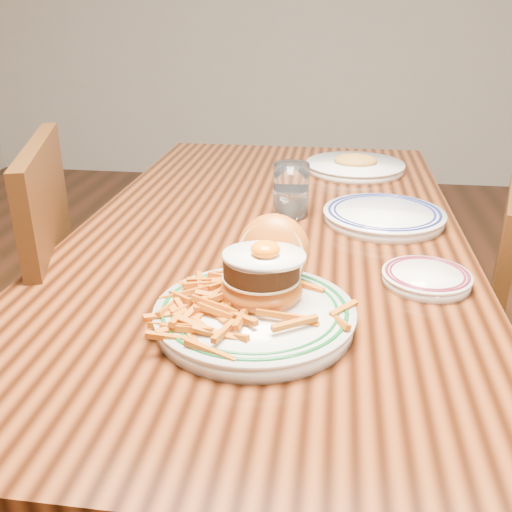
# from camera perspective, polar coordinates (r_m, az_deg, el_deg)

# --- Properties ---
(floor) EXTENTS (6.00, 6.00, 0.00)m
(floor) POSITION_cam_1_polar(r_m,az_deg,el_deg) (1.70, 1.09, -21.42)
(floor) COLOR black
(floor) RESTS_ON ground
(table) EXTENTS (0.85, 1.60, 0.75)m
(table) POSITION_cam_1_polar(r_m,az_deg,el_deg) (1.32, 1.31, -0.69)
(table) COLOR black
(table) RESTS_ON floor
(chair_left) EXTENTS (0.57, 0.57, 0.96)m
(chair_left) POSITION_cam_1_polar(r_m,az_deg,el_deg) (1.42, -23.67, -7.75)
(chair_left) COLOR #3E210D
(chair_left) RESTS_ON floor
(main_plate) EXTENTS (0.31, 0.33, 0.15)m
(main_plate) POSITION_cam_1_polar(r_m,az_deg,el_deg) (0.89, 0.21, -4.07)
(main_plate) COLOR silver
(main_plate) RESTS_ON table
(side_plate) EXTENTS (0.16, 0.16, 0.02)m
(side_plate) POSITION_cam_1_polar(r_m,az_deg,el_deg) (1.06, 16.69, -2.02)
(side_plate) COLOR silver
(side_plate) RESTS_ON table
(rear_plate) EXTENTS (0.28, 0.28, 0.03)m
(rear_plate) POSITION_cam_1_polar(r_m,az_deg,el_deg) (1.34, 12.66, 3.99)
(rear_plate) COLOR silver
(rear_plate) RESTS_ON table
(water_glass) EXTENTS (0.08, 0.08, 0.13)m
(water_glass) POSITION_cam_1_polar(r_m,az_deg,el_deg) (1.34, 3.51, 6.29)
(water_glass) COLOR white
(water_glass) RESTS_ON table
(far_plate) EXTENTS (0.29, 0.29, 0.05)m
(far_plate) POSITION_cam_1_polar(r_m,az_deg,el_deg) (1.74, 9.87, 8.87)
(far_plate) COLOR silver
(far_plate) RESTS_ON table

